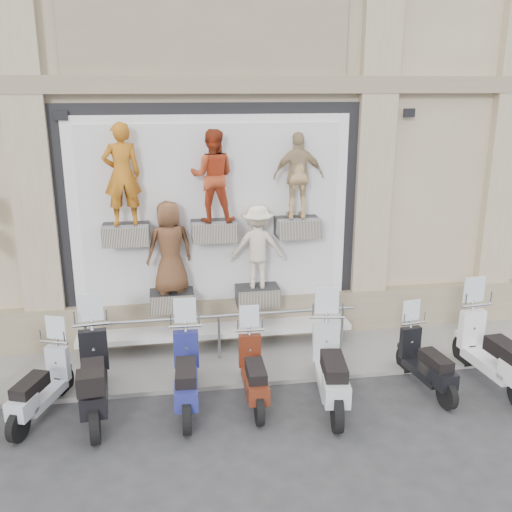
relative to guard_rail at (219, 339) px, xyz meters
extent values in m
plane|color=#2D2D2F|center=(0.00, -2.00, -0.47)|extent=(90.00, 90.00, 0.00)
cube|color=gray|center=(0.00, 0.10, -0.43)|extent=(16.00, 2.20, 0.08)
cube|color=black|center=(0.00, 0.96, 1.93)|extent=(5.60, 0.10, 4.30)
cube|color=white|center=(0.00, 0.90, 1.93)|extent=(5.10, 0.06, 3.90)
cube|color=white|center=(0.00, 0.86, 1.93)|extent=(4.70, 0.04, 3.60)
cube|color=white|center=(0.00, 0.55, -0.05)|extent=(5.10, 0.75, 0.10)
cube|color=#28282B|center=(-1.55, 0.59, 1.86)|extent=(0.80, 0.50, 0.35)
imported|color=orange|center=(-1.55, 0.59, 2.92)|extent=(0.70, 0.52, 1.76)
cube|color=#28282B|center=(0.00, 0.59, 1.86)|extent=(0.80, 0.50, 0.35)
imported|color=#9C371B|center=(0.00, 0.59, 2.85)|extent=(0.89, 0.75, 1.62)
cube|color=#28282B|center=(1.55, 0.59, 1.86)|extent=(0.80, 0.50, 0.35)
imported|color=tan|center=(1.55, 0.59, 2.81)|extent=(0.92, 0.41, 1.55)
cube|color=#28282B|center=(-0.80, 0.59, 0.56)|extent=(0.80, 0.50, 0.35)
imported|color=brown|center=(-0.80, 0.59, 1.58)|extent=(0.94, 0.73, 1.69)
cube|color=#28282B|center=(0.80, 0.59, 0.56)|extent=(0.80, 0.50, 0.35)
imported|color=#FCEBCA|center=(0.80, 0.59, 1.52)|extent=(1.08, 0.69, 1.57)
camera|label=1|loc=(-0.92, -9.37, 4.37)|focal=40.00mm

